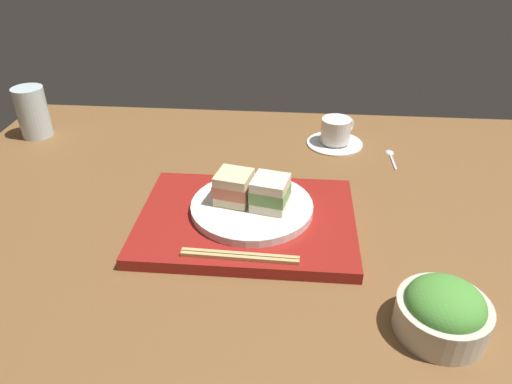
% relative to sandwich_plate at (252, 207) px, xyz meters
% --- Properties ---
extents(ground_plane, '(1.40, 1.00, 0.03)m').
position_rel_sandwich_plate_xyz_m(ground_plane, '(0.02, 0.03, -0.04)').
color(ground_plane, brown).
extents(serving_tray, '(0.39, 0.29, 0.02)m').
position_rel_sandwich_plate_xyz_m(serving_tray, '(-0.01, -0.02, -0.02)').
color(serving_tray, maroon).
rests_on(serving_tray, ground_plane).
extents(sandwich_plate, '(0.23, 0.23, 0.02)m').
position_rel_sandwich_plate_xyz_m(sandwich_plate, '(0.00, 0.00, 0.00)').
color(sandwich_plate, white).
rests_on(sandwich_plate, serving_tray).
extents(sandwich_near, '(0.08, 0.07, 0.06)m').
position_rel_sandwich_plate_xyz_m(sandwich_near, '(-0.03, 0.01, 0.04)').
color(sandwich_near, beige).
rests_on(sandwich_near, sandwich_plate).
extents(sandwich_far, '(0.07, 0.07, 0.06)m').
position_rel_sandwich_plate_xyz_m(sandwich_far, '(0.03, -0.01, 0.04)').
color(sandwich_far, '#EFE5C1').
rests_on(sandwich_far, sandwich_plate).
extents(salad_bowl, '(0.13, 0.13, 0.08)m').
position_rel_sandwich_plate_xyz_m(salad_bowl, '(0.29, -0.24, 0.01)').
color(salad_bowl, beige).
rests_on(salad_bowl, ground_plane).
extents(chopsticks_pair, '(0.19, 0.02, 0.01)m').
position_rel_sandwich_plate_xyz_m(chopsticks_pair, '(-0.01, -0.14, -0.00)').
color(chopsticks_pair, tan).
rests_on(chopsticks_pair, serving_tray).
extents(coffee_cup, '(0.13, 0.13, 0.07)m').
position_rel_sandwich_plate_xyz_m(coffee_cup, '(0.17, 0.34, -0.00)').
color(coffee_cup, white).
rests_on(coffee_cup, ground_plane).
extents(drinking_glass, '(0.07, 0.07, 0.12)m').
position_rel_sandwich_plate_xyz_m(drinking_glass, '(-0.57, 0.33, 0.03)').
color(drinking_glass, silver).
rests_on(drinking_glass, ground_plane).
extents(teaspoon, '(0.02, 0.10, 0.01)m').
position_rel_sandwich_plate_xyz_m(teaspoon, '(0.30, 0.29, -0.03)').
color(teaspoon, silver).
rests_on(teaspoon, ground_plane).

